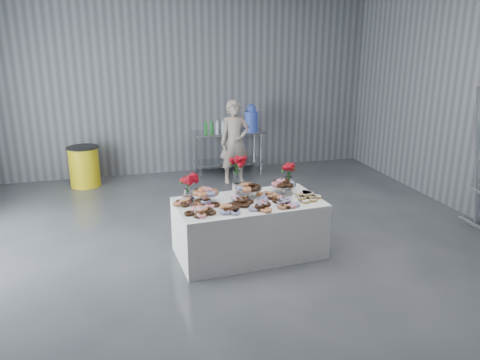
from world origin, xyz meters
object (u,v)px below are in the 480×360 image
object	(u,v)px
water_jug	(251,119)
person	(235,142)
prep_table	(228,144)
display_table	(249,228)
trash_barrel	(84,166)

from	to	relation	value
water_jug	person	bearing A→B (deg)	-129.17
prep_table	person	size ratio (longest dim) A/B	0.91
display_table	person	world-z (taller)	person
person	water_jug	bearing A→B (deg)	50.19
water_jug	person	size ratio (longest dim) A/B	0.34
water_jug	prep_table	bearing A→B (deg)	180.00
prep_table	water_jug	bearing A→B (deg)	-0.00
display_table	water_jug	distance (m)	4.09
prep_table	person	bearing A→B (deg)	-93.09
display_table	trash_barrel	xyz separation A→B (m)	(-2.25, 3.70, 0.02)
person	trash_barrel	size ratio (longest dim) A/B	2.10
display_table	person	bearing A→B (deg)	78.65
person	trash_barrel	world-z (taller)	person
prep_table	water_jug	xyz separation A→B (m)	(0.50, -0.00, 0.53)
water_jug	trash_barrel	world-z (taller)	water_jug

